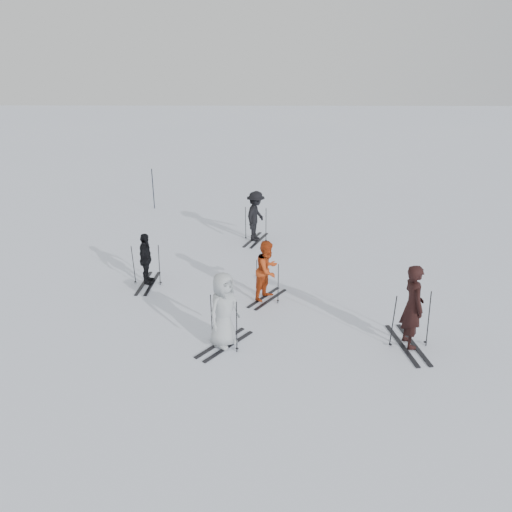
{
  "coord_description": "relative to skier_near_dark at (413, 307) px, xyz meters",
  "views": [
    {
      "loc": [
        0.16,
        -11.75,
        6.06
      ],
      "look_at": [
        0.0,
        1.0,
        1.0
      ],
      "focal_mm": 35.0,
      "sensor_mm": 36.0,
      "label": 1
    }
  ],
  "objects": [
    {
      "name": "skis_uphill_left",
      "position": [
        -6.61,
        3.25,
        -0.36
      ],
      "size": [
        1.71,
        0.97,
        1.22
      ],
      "primitive_type": null,
      "rotation": [
        0.0,
        0.0,
        1.52
      ],
      "color": "black",
      "rests_on": "ground"
    },
    {
      "name": "skier_grey",
      "position": [
        -4.16,
        -0.03,
        -0.1
      ],
      "size": [
        0.96,
        1.01,
        1.74
      ],
      "primitive_type": "imported",
      "rotation": [
        0.0,
        0.0,
        0.92
      ],
      "color": "#A3A9AC",
      "rests_on": "ground"
    },
    {
      "name": "skier_near_dark",
      "position": [
        0.0,
        0.0,
        0.0
      ],
      "size": [
        0.56,
        0.76,
        1.94
      ],
      "primitive_type": "imported",
      "rotation": [
        0.0,
        0.0,
        1.71
      ],
      "color": "black",
      "rests_on": "ground"
    },
    {
      "name": "skier_red",
      "position": [
        -3.17,
        2.32,
        -0.15
      ],
      "size": [
        0.95,
        1.0,
        1.63
      ],
      "primitive_type": "imported",
      "rotation": [
        0.0,
        0.0,
        0.98
      ],
      "color": "#B23C14",
      "rests_on": "ground"
    },
    {
      "name": "ground",
      "position": [
        -3.48,
        1.94,
        -0.97
      ],
      "size": [
        120.0,
        120.0,
        0.0
      ],
      "primitive_type": "plane",
      "color": "silver",
      "rests_on": "ground"
    },
    {
      "name": "skier_uphill_left",
      "position": [
        -6.61,
        3.25,
        -0.22
      ],
      "size": [
        0.41,
        0.89,
        1.5
      ],
      "primitive_type": "imported",
      "rotation": [
        0.0,
        0.0,
        1.52
      ],
      "color": "black",
      "rests_on": "ground"
    },
    {
      "name": "skis_near_dark",
      "position": [
        0.0,
        0.0,
        -0.29
      ],
      "size": [
        1.96,
        1.22,
        1.35
      ],
      "primitive_type": null,
      "rotation": [
        0.0,
        0.0,
        1.71
      ],
      "color": "black",
      "rests_on": "ground"
    },
    {
      "name": "skis_red",
      "position": [
        -3.17,
        2.32,
        -0.41
      ],
      "size": [
        1.72,
        1.53,
        1.12
      ],
      "primitive_type": null,
      "rotation": [
        0.0,
        0.0,
        0.98
      ],
      "color": "black",
      "rests_on": "ground"
    },
    {
      "name": "skis_grey",
      "position": [
        -4.16,
        -0.03,
        -0.36
      ],
      "size": [
        1.87,
        1.73,
        1.22
      ],
      "primitive_type": null,
      "rotation": [
        0.0,
        0.0,
        0.92
      ],
      "color": "black",
      "rests_on": "ground"
    },
    {
      "name": "piste_marker",
      "position": [
        -7.99,
        11.03,
        -0.1
      ],
      "size": [
        0.04,
        0.04,
        1.73
      ],
      "primitive_type": "cylinder",
      "rotation": [
        0.0,
        0.0,
        -0.14
      ],
      "color": "black",
      "rests_on": "ground"
    },
    {
      "name": "skier_uphill_far",
      "position": [
        -3.54,
        6.99,
        -0.09
      ],
      "size": [
        1.01,
        1.3,
        1.76
      ],
      "primitive_type": "imported",
      "rotation": [
        0.0,
        0.0,
        1.22
      ],
      "color": "black",
      "rests_on": "ground"
    },
    {
      "name": "skis_uphill_far",
      "position": [
        -3.54,
        6.99,
        -0.34
      ],
      "size": [
        1.93,
        1.45,
        1.26
      ],
      "primitive_type": null,
      "rotation": [
        0.0,
        0.0,
        1.22
      ],
      "color": "black",
      "rests_on": "ground"
    }
  ]
}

